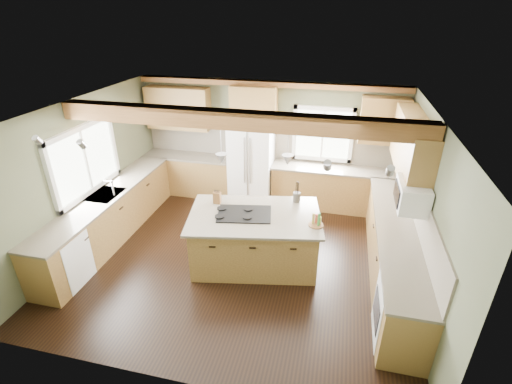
# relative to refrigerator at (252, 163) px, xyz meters

# --- Properties ---
(floor) EXTENTS (5.60, 5.60, 0.00)m
(floor) POSITION_rel_refrigerator_xyz_m (0.30, -2.12, -0.90)
(floor) COLOR black
(floor) RESTS_ON ground
(ceiling) EXTENTS (5.60, 5.60, 0.00)m
(ceiling) POSITION_rel_refrigerator_xyz_m (0.30, -2.12, 1.70)
(ceiling) COLOR silver
(ceiling) RESTS_ON wall_back
(wall_back) EXTENTS (5.60, 0.00, 5.60)m
(wall_back) POSITION_rel_refrigerator_xyz_m (0.30, 0.38, 0.40)
(wall_back) COLOR #4D533B
(wall_back) RESTS_ON ground
(wall_left) EXTENTS (0.00, 5.00, 5.00)m
(wall_left) POSITION_rel_refrigerator_xyz_m (-2.50, -2.12, 0.40)
(wall_left) COLOR #4D533B
(wall_left) RESTS_ON ground
(wall_right) EXTENTS (0.00, 5.00, 5.00)m
(wall_right) POSITION_rel_refrigerator_xyz_m (3.10, -2.12, 0.40)
(wall_right) COLOR #4D533B
(wall_right) RESTS_ON ground
(ceiling_beam) EXTENTS (5.55, 0.26, 0.26)m
(ceiling_beam) POSITION_rel_refrigerator_xyz_m (0.30, -2.17, 1.57)
(ceiling_beam) COLOR brown
(ceiling_beam) RESTS_ON ceiling
(soffit_trim) EXTENTS (5.55, 0.20, 0.10)m
(soffit_trim) POSITION_rel_refrigerator_xyz_m (0.30, 0.28, 1.64)
(soffit_trim) COLOR brown
(soffit_trim) RESTS_ON ceiling
(backsplash_back) EXTENTS (5.58, 0.03, 0.58)m
(backsplash_back) POSITION_rel_refrigerator_xyz_m (0.30, 0.36, 0.31)
(backsplash_back) COLOR brown
(backsplash_back) RESTS_ON wall_back
(backsplash_right) EXTENTS (0.03, 3.70, 0.58)m
(backsplash_right) POSITION_rel_refrigerator_xyz_m (3.08, -2.07, 0.31)
(backsplash_right) COLOR brown
(backsplash_right) RESTS_ON wall_right
(base_cab_back_left) EXTENTS (2.02, 0.60, 0.88)m
(base_cab_back_left) POSITION_rel_refrigerator_xyz_m (-1.49, 0.08, -0.46)
(base_cab_back_left) COLOR brown
(base_cab_back_left) RESTS_ON floor
(counter_back_left) EXTENTS (2.06, 0.64, 0.04)m
(counter_back_left) POSITION_rel_refrigerator_xyz_m (-1.49, 0.08, 0.00)
(counter_back_left) COLOR #4D4638
(counter_back_left) RESTS_ON base_cab_back_left
(base_cab_back_right) EXTENTS (2.62, 0.60, 0.88)m
(base_cab_back_right) POSITION_rel_refrigerator_xyz_m (1.79, 0.08, -0.46)
(base_cab_back_right) COLOR brown
(base_cab_back_right) RESTS_ON floor
(counter_back_right) EXTENTS (2.66, 0.64, 0.04)m
(counter_back_right) POSITION_rel_refrigerator_xyz_m (1.79, 0.08, 0.00)
(counter_back_right) COLOR #4D4638
(counter_back_right) RESTS_ON base_cab_back_right
(base_cab_left) EXTENTS (0.60, 3.70, 0.88)m
(base_cab_left) POSITION_rel_refrigerator_xyz_m (-2.20, -2.07, -0.46)
(base_cab_left) COLOR brown
(base_cab_left) RESTS_ON floor
(counter_left) EXTENTS (0.64, 3.74, 0.04)m
(counter_left) POSITION_rel_refrigerator_xyz_m (-2.20, -2.07, 0.00)
(counter_left) COLOR #4D4638
(counter_left) RESTS_ON base_cab_left
(base_cab_right) EXTENTS (0.60, 3.70, 0.88)m
(base_cab_right) POSITION_rel_refrigerator_xyz_m (2.80, -2.07, -0.46)
(base_cab_right) COLOR brown
(base_cab_right) RESTS_ON floor
(counter_right) EXTENTS (0.64, 3.74, 0.04)m
(counter_right) POSITION_rel_refrigerator_xyz_m (2.80, -2.07, 0.00)
(counter_right) COLOR #4D4638
(counter_right) RESTS_ON base_cab_right
(upper_cab_back_left) EXTENTS (1.40, 0.35, 0.90)m
(upper_cab_back_left) POSITION_rel_refrigerator_xyz_m (-1.69, 0.21, 1.05)
(upper_cab_back_left) COLOR brown
(upper_cab_back_left) RESTS_ON wall_back
(upper_cab_over_fridge) EXTENTS (0.96, 0.35, 0.70)m
(upper_cab_over_fridge) POSITION_rel_refrigerator_xyz_m (-0.00, 0.21, 1.25)
(upper_cab_over_fridge) COLOR brown
(upper_cab_over_fridge) RESTS_ON wall_back
(upper_cab_right) EXTENTS (0.35, 2.20, 0.90)m
(upper_cab_right) POSITION_rel_refrigerator_xyz_m (2.92, -1.22, 1.05)
(upper_cab_right) COLOR brown
(upper_cab_right) RESTS_ON wall_right
(upper_cab_back_corner) EXTENTS (0.90, 0.35, 0.90)m
(upper_cab_back_corner) POSITION_rel_refrigerator_xyz_m (2.60, 0.21, 1.05)
(upper_cab_back_corner) COLOR brown
(upper_cab_back_corner) RESTS_ON wall_back
(window_left) EXTENTS (0.04, 1.60, 1.05)m
(window_left) POSITION_rel_refrigerator_xyz_m (-2.48, -2.07, 0.65)
(window_left) COLOR white
(window_left) RESTS_ON wall_left
(window_back) EXTENTS (1.10, 0.04, 1.00)m
(window_back) POSITION_rel_refrigerator_xyz_m (1.45, 0.36, 0.65)
(window_back) COLOR white
(window_back) RESTS_ON wall_back
(sink) EXTENTS (0.50, 0.65, 0.03)m
(sink) POSITION_rel_refrigerator_xyz_m (-2.20, -2.07, 0.01)
(sink) COLOR #262628
(sink) RESTS_ON counter_left
(faucet) EXTENTS (0.02, 0.02, 0.28)m
(faucet) POSITION_rel_refrigerator_xyz_m (-2.02, -2.07, 0.15)
(faucet) COLOR #B2B2B7
(faucet) RESTS_ON sink
(dishwasher) EXTENTS (0.60, 0.60, 0.84)m
(dishwasher) POSITION_rel_refrigerator_xyz_m (-2.19, -3.37, -0.47)
(dishwasher) COLOR white
(dishwasher) RESTS_ON floor
(oven) EXTENTS (0.60, 0.72, 0.84)m
(oven) POSITION_rel_refrigerator_xyz_m (2.79, -3.37, -0.47)
(oven) COLOR white
(oven) RESTS_ON floor
(microwave) EXTENTS (0.40, 0.70, 0.38)m
(microwave) POSITION_rel_refrigerator_xyz_m (2.88, -2.17, 0.65)
(microwave) COLOR white
(microwave) RESTS_ON wall_right
(pendant_left) EXTENTS (0.18, 0.18, 0.16)m
(pendant_left) POSITION_rel_refrigerator_xyz_m (0.09, -2.26, 0.98)
(pendant_left) COLOR #B2B2B7
(pendant_left) RESTS_ON ceiling
(pendant_right) EXTENTS (0.18, 0.18, 0.16)m
(pendant_right) POSITION_rel_refrigerator_xyz_m (1.07, -2.08, 0.98)
(pendant_right) COLOR #B2B2B7
(pendant_right) RESTS_ON ceiling
(refrigerator) EXTENTS (0.90, 0.74, 1.80)m
(refrigerator) POSITION_rel_refrigerator_xyz_m (0.00, 0.00, 0.00)
(refrigerator) COLOR white
(refrigerator) RESTS_ON floor
(island) EXTENTS (2.18, 1.56, 0.88)m
(island) POSITION_rel_refrigerator_xyz_m (0.58, -2.17, -0.46)
(island) COLOR brown
(island) RESTS_ON floor
(island_top) EXTENTS (2.33, 1.71, 0.04)m
(island_top) POSITION_rel_refrigerator_xyz_m (0.58, -2.17, 0.00)
(island_top) COLOR #4D4638
(island_top) RESTS_ON island
(cooktop) EXTENTS (0.95, 0.72, 0.02)m
(cooktop) POSITION_rel_refrigerator_xyz_m (0.42, -2.20, 0.03)
(cooktop) COLOR black
(cooktop) RESTS_ON island_top
(knife_block) EXTENTS (0.12, 0.09, 0.20)m
(knife_block) POSITION_rel_refrigerator_xyz_m (-0.13, -1.93, 0.12)
(knife_block) COLOR brown
(knife_block) RESTS_ON island_top
(utensil_crock) EXTENTS (0.17, 0.17, 0.17)m
(utensil_crock) POSITION_rel_refrigerator_xyz_m (1.18, -1.56, 0.11)
(utensil_crock) COLOR #3F3632
(utensil_crock) RESTS_ON island_top
(bottle_tray) EXTENTS (0.26, 0.26, 0.21)m
(bottle_tray) POSITION_rel_refrigerator_xyz_m (1.58, -2.27, 0.13)
(bottle_tray) COLOR brown
(bottle_tray) RESTS_ON island_top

